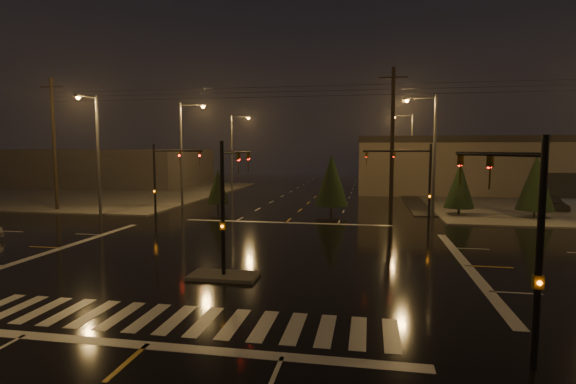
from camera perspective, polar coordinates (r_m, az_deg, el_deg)
ground at (r=24.05m, az=-5.13°, el=-8.12°), size 140.00×140.00×0.00m
sidewalk_nw at (r=64.07m, az=-24.23°, el=-0.00°), size 36.00×36.00×0.12m
median_island at (r=20.33m, az=-8.17°, el=-10.48°), size 3.00×1.60×0.15m
crosswalk at (r=15.93m, az=-14.07°, el=-15.43°), size 15.00×2.60×0.01m
stop_bar_near at (r=14.28m, az=-17.55°, el=-18.07°), size 16.00×0.50×0.01m
stop_bar_far at (r=34.57m, az=-0.27°, el=-3.91°), size 16.00×0.50×0.01m
commercial_block at (r=76.64m, az=-22.32°, el=2.95°), size 30.00×18.00×5.60m
signal_mast_median at (r=20.52m, az=-7.49°, el=0.14°), size 0.25×4.59×6.00m
signal_mast_ne at (r=32.88m, az=15.95°, el=2.04°), size 4.84×1.86×6.00m
signal_mast_nw at (r=36.31m, az=-15.45°, el=2.36°), size 4.84×1.86×6.00m
signal_mast_se at (r=13.52m, az=27.31°, el=-3.38°), size 1.55×3.87×6.00m
streetlight_1 at (r=44.12m, az=-13.06°, el=5.55°), size 2.77×0.32×10.00m
streetlight_2 at (r=59.15m, az=-6.89°, el=5.60°), size 2.77×0.32×10.00m
streetlight_3 at (r=38.84m, az=17.66°, el=5.46°), size 2.77×0.32×10.00m
streetlight_4 at (r=58.73m, az=15.17°, el=5.45°), size 2.77×0.32×10.00m
streetlight_5 at (r=40.39m, az=-23.25°, el=5.26°), size 0.32×2.77×10.00m
utility_pole_0 at (r=46.18m, az=-27.57°, el=5.47°), size 2.20×0.32×12.00m
utility_pole_1 at (r=36.57m, az=13.10°, el=6.10°), size 2.20×0.32×12.00m
conifer_0 at (r=40.43m, az=20.96°, el=0.84°), size 2.47×2.47×4.56m
conifer_1 at (r=41.33m, az=28.95°, el=1.08°), size 2.90×2.90×5.24m
conifer_3 at (r=41.19m, az=-8.90°, el=0.74°), size 2.03×2.03×3.88m
conifer_4 at (r=39.32m, az=5.55°, el=1.57°), size 2.92×2.92×5.26m
car_parked at (r=47.73m, az=30.57°, el=-1.23°), size 1.83×4.17×1.40m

